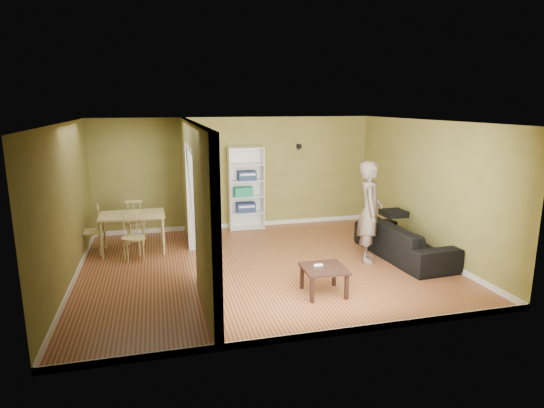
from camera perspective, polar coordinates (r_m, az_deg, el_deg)
The scene contains 15 objects.
room_shell at distance 8.05m, azimuth -1.03°, elevation 1.02°, with size 6.50×6.50×6.50m.
partition at distance 7.86m, azimuth -9.57°, elevation 0.57°, with size 0.22×5.50×2.60m, color olive, non-canonical shape.
wall_speaker at distance 10.93m, azimuth 3.40°, elevation 7.22°, with size 0.10×0.10×0.10m, color black.
sofa at distance 9.06m, azimuth 16.21°, elevation -3.79°, with size 0.99×2.30×0.88m, color #242327.
person at distance 8.57m, azimuth 12.22°, elevation 0.13°, with size 0.63×0.80×2.21m, color slate.
bookshelf at distance 10.65m, azimuth -3.34°, elevation 2.00°, with size 0.81×0.36×1.93m.
paper_box_navy_a at distance 10.69m, azimuth -3.32°, elevation -0.40°, with size 0.43×0.28×0.22m, color navy.
paper_box_teal at distance 10.60m, azimuth -3.63°, elevation 1.56°, with size 0.42×0.27×0.21m, color #246C5C.
paper_box_navy_b at distance 10.55m, azimuth -3.18°, elevation 3.60°, with size 0.42×0.27×0.21m, color navy.
coffee_table at distance 7.13m, azimuth 6.53°, elevation -8.40°, with size 0.65×0.65×0.43m.
game_controller at distance 7.16m, azimuth 5.83°, elevation -7.62°, with size 0.14×0.04×0.03m, color white.
dining_table at distance 9.38m, azimuth -17.14°, elevation -1.67°, with size 1.24×0.83×0.77m.
chair_left at distance 9.53m, azimuth -21.87°, elevation -3.09°, with size 0.45×0.45×0.98m, color tan, non-canonical shape.
chair_near at distance 8.93m, azimuth -17.07°, elevation -3.91°, with size 0.42×0.42×0.93m, color tan, non-canonical shape.
chair_far at distance 10.05m, azimuth -16.73°, elevation -1.99°, with size 0.44×0.44×0.96m, color tan, non-canonical shape.
Camera 1 is at (-1.81, -7.67, 2.90)m, focal length 30.00 mm.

